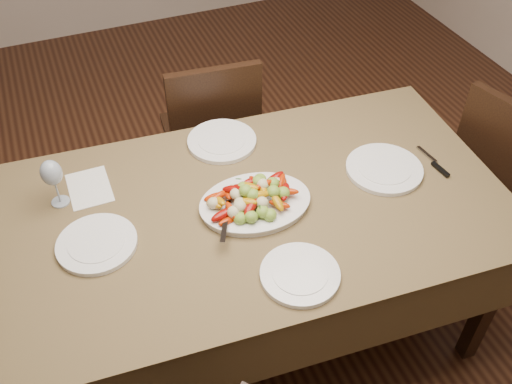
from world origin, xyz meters
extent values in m
plane|color=#381D11|center=(0.00, 0.00, 0.00)|extent=(6.00, 6.00, 0.00)
cube|color=brown|center=(0.00, -0.03, 0.38)|extent=(1.91, 1.17, 0.76)
ellipsoid|color=white|center=(-0.01, -0.04, 0.77)|extent=(0.41, 0.32, 0.02)
cylinder|color=white|center=(-0.57, -0.01, 0.77)|extent=(0.27, 0.27, 0.02)
cylinder|color=white|center=(0.53, -0.05, 0.77)|extent=(0.29, 0.29, 0.02)
cylinder|color=white|center=(0.01, 0.35, 0.77)|extent=(0.28, 0.28, 0.02)
cylinder|color=white|center=(0.01, -0.39, 0.77)|extent=(0.26, 0.26, 0.02)
cube|color=silver|center=(-0.54, 0.28, 0.76)|extent=(0.15, 0.21, 0.00)
camera|label=1|loc=(-0.55, -1.39, 2.21)|focal=40.00mm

